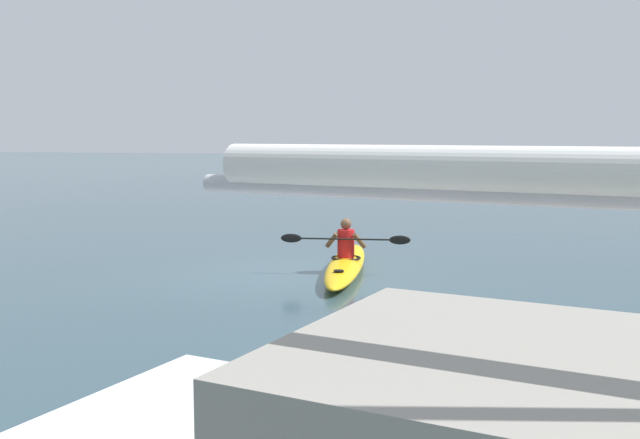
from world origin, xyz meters
The scene contains 3 objects.
ground_plane centered at (0.00, 0.00, 0.00)m, with size 160.00×160.00×0.00m, color #334C56.
kayak centered at (-0.99, -0.28, 0.15)m, with size 1.11×4.82×0.30m.
kayaker centered at (-0.99, -0.22, 0.63)m, with size 2.44×0.50×0.75m.
Camera 1 is at (-3.64, 13.63, 2.66)m, focal length 41.96 mm.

